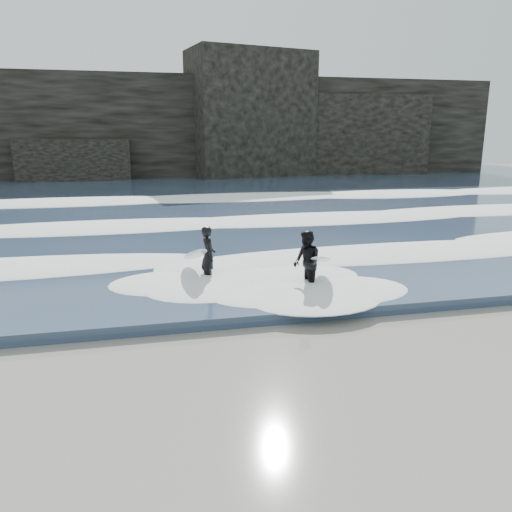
# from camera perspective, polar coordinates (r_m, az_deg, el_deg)

# --- Properties ---
(ground) EXTENTS (120.00, 120.00, 0.00)m
(ground) POSITION_cam_1_polar(r_m,az_deg,el_deg) (9.35, 1.22, -15.18)
(ground) COLOR #7F6E56
(ground) RESTS_ON ground
(sea) EXTENTS (90.00, 52.00, 0.30)m
(sea) POSITION_cam_1_polar(r_m,az_deg,el_deg) (37.24, -9.67, 6.90)
(sea) COLOR #2C3D56
(sea) RESTS_ON ground
(headland) EXTENTS (70.00, 9.00, 10.00)m
(headland) POSITION_cam_1_polar(r_m,az_deg,el_deg) (53.97, -10.98, 14.10)
(headland) COLOR black
(headland) RESTS_ON ground
(foam_near) EXTENTS (60.00, 3.20, 0.20)m
(foam_near) POSITION_cam_1_polar(r_m,az_deg,el_deg) (17.54, -5.87, 0.14)
(foam_near) COLOR white
(foam_near) RESTS_ON sea
(foam_mid) EXTENTS (60.00, 4.00, 0.24)m
(foam_mid) POSITION_cam_1_polar(r_m,az_deg,el_deg) (24.36, -7.90, 4.00)
(foam_mid) COLOR white
(foam_mid) RESTS_ON sea
(foam_far) EXTENTS (60.00, 4.80, 0.30)m
(foam_far) POSITION_cam_1_polar(r_m,az_deg,el_deg) (33.24, -9.29, 6.61)
(foam_far) COLOR white
(foam_far) RESTS_ON sea
(surfer_left) EXTENTS (1.04, 2.17, 1.81)m
(surfer_left) POSITION_cam_1_polar(r_m,az_deg,el_deg) (15.31, -5.81, 0.09)
(surfer_left) COLOR black
(surfer_left) RESTS_ON ground
(surfer_right) EXTENTS (1.45, 2.16, 1.84)m
(surfer_right) POSITION_cam_1_polar(r_m,az_deg,el_deg) (14.42, 5.98, -0.71)
(surfer_right) COLOR black
(surfer_right) RESTS_ON ground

